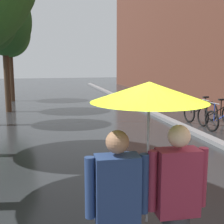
{
  "coord_description": "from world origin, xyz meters",
  "views": [
    {
      "loc": [
        -1.54,
        -2.11,
        2.3
      ],
      "look_at": [
        -0.24,
        3.43,
        1.35
      ],
      "focal_mm": 49.22,
      "sensor_mm": 36.0,
      "label": 1
    }
  ],
  "objects_px": {
    "couple_under_umbrella": "(148,164)",
    "parked_bicycle_6": "(216,115)",
    "street_tree_4": "(9,33)",
    "parked_bicycle_7": "(201,112)",
    "street_tree_3": "(4,21)"
  },
  "relations": [
    {
      "from": "couple_under_umbrella",
      "to": "parked_bicycle_6",
      "type": "bearing_deg",
      "value": 54.18
    },
    {
      "from": "street_tree_4",
      "to": "parked_bicycle_7",
      "type": "bearing_deg",
      "value": -46.63
    },
    {
      "from": "parked_bicycle_6",
      "to": "couple_under_umbrella",
      "type": "relative_size",
      "value": 0.52
    },
    {
      "from": "parked_bicycle_6",
      "to": "parked_bicycle_7",
      "type": "distance_m",
      "value": 0.81
    },
    {
      "from": "parked_bicycle_6",
      "to": "parked_bicycle_7",
      "type": "bearing_deg",
      "value": 100.55
    },
    {
      "from": "street_tree_3",
      "to": "street_tree_4",
      "type": "distance_m",
      "value": 3.95
    },
    {
      "from": "parked_bicycle_6",
      "to": "parked_bicycle_7",
      "type": "height_order",
      "value": "same"
    },
    {
      "from": "street_tree_3",
      "to": "parked_bicycle_6",
      "type": "distance_m",
      "value": 9.63
    },
    {
      "from": "street_tree_4",
      "to": "parked_bicycle_6",
      "type": "bearing_deg",
      "value": -48.79
    },
    {
      "from": "street_tree_3",
      "to": "parked_bicycle_6",
      "type": "xyz_separation_m",
      "value": [
        7.52,
        -4.81,
        -3.62
      ]
    },
    {
      "from": "street_tree_3",
      "to": "couple_under_umbrella",
      "type": "height_order",
      "value": "street_tree_3"
    },
    {
      "from": "street_tree_3",
      "to": "parked_bicycle_7",
      "type": "relative_size",
      "value": 4.79
    },
    {
      "from": "street_tree_3",
      "to": "couple_under_umbrella",
      "type": "xyz_separation_m",
      "value": [
        2.37,
        -11.95,
        -2.63
      ]
    },
    {
      "from": "street_tree_4",
      "to": "couple_under_umbrella",
      "type": "xyz_separation_m",
      "value": [
        2.51,
        -15.89,
        -2.44
      ]
    },
    {
      "from": "street_tree_3",
      "to": "parked_bicycle_7",
      "type": "height_order",
      "value": "street_tree_3"
    }
  ]
}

